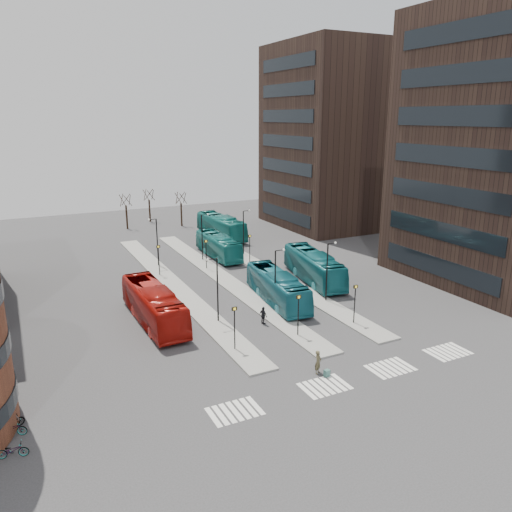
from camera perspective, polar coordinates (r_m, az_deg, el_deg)
name	(u,v)px	position (r m, az deg, el deg)	size (l,w,h in m)	color
ground	(372,411)	(34.75, 13.15, -16.90)	(160.00, 160.00, 0.00)	#2F2F32
island_left	(173,285)	(57.35, -9.46, -3.25)	(2.50, 45.00, 0.15)	gray
island_mid	(222,277)	(59.25, -3.92, -2.44)	(2.50, 45.00, 0.15)	gray
island_right	(267,271)	(61.68, 1.23, -1.67)	(2.50, 45.00, 0.15)	gray
suitcase	(327,373)	(38.03, 8.11, -13.12)	(0.41, 0.33, 0.51)	navy
red_bus	(154,305)	(47.12, -11.62, -5.47)	(2.90, 12.40, 3.45)	#A0120C
teal_bus_a	(277,287)	(51.15, 2.44, -3.59)	(2.70, 11.52, 3.21)	#166271
teal_bus_b	(218,246)	(67.75, -4.33, 1.17)	(2.59, 11.07, 3.08)	#156C6A
teal_bus_c	(314,267)	(58.03, 6.62, -1.20)	(2.89, 12.35, 3.44)	#16666E
teal_bus_d	(221,226)	(78.76, -4.02, 3.40)	(2.96, 12.66, 3.53)	#16706B
traveller	(318,362)	(38.07, 7.11, -11.94)	(0.66, 0.43, 1.81)	#4B452D
commuter_a	(160,317)	(46.71, -10.96, -6.87)	(0.77, 0.60, 1.57)	black
commuter_b	(263,316)	(46.08, 0.84, -6.82)	(0.98, 0.41, 1.68)	black
commuter_c	(291,301)	(49.52, 4.07, -5.18)	(1.13, 0.65, 1.75)	black
bicycle_near	(12,450)	(32.90, -26.07, -19.33)	(0.60, 1.73, 0.91)	gray
bicycle_mid	(11,422)	(35.34, -26.18, -16.71)	(0.46, 1.62, 0.97)	gray
bicycle_far	(12,429)	(34.77, -26.16, -17.29)	(0.63, 1.80, 0.95)	gray
crosswalk_stripes	(356,377)	(38.36, 11.35, -13.44)	(22.35, 2.40, 0.01)	silver
tower_far	(337,137)	(88.62, 9.24, 13.25)	(20.12, 20.00, 30.00)	black
sign_poles	(244,275)	(52.28, -1.40, -2.22)	(12.45, 22.12, 3.65)	black
lamp_posts	(233,252)	(56.73, -2.61, 0.44)	(14.04, 20.24, 6.12)	black
bare_trees	(153,210)	(88.99, -11.74, 5.17)	(10.97, 8.14, 5.90)	black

